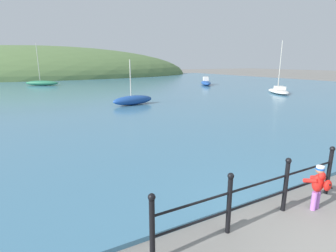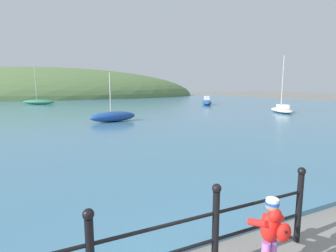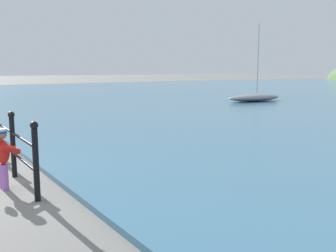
# 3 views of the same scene
# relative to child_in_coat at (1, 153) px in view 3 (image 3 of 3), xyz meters

# --- Properties ---
(iron_railing) EXTENTS (4.82, 0.12, 1.21)m
(iron_railing) POSITION_rel_child_in_coat_xyz_m (-1.43, 0.32, 0.04)
(iron_railing) COLOR black
(iron_railing) RESTS_ON ground
(child_in_coat) EXTENTS (0.39, 0.54, 1.00)m
(child_in_coat) POSITION_rel_child_in_coat_xyz_m (0.00, 0.00, 0.00)
(child_in_coat) COLOR #AD66C6
(child_in_coat) RESTS_ON ground
(boat_far_right) EXTENTS (1.46, 3.66, 4.36)m
(boat_far_right) POSITION_rel_child_in_coat_xyz_m (-9.43, 15.28, -0.29)
(boat_far_right) COLOR gray
(boat_far_right) RESTS_ON water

